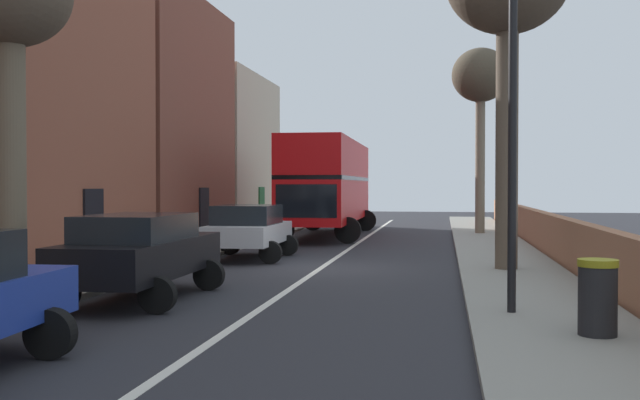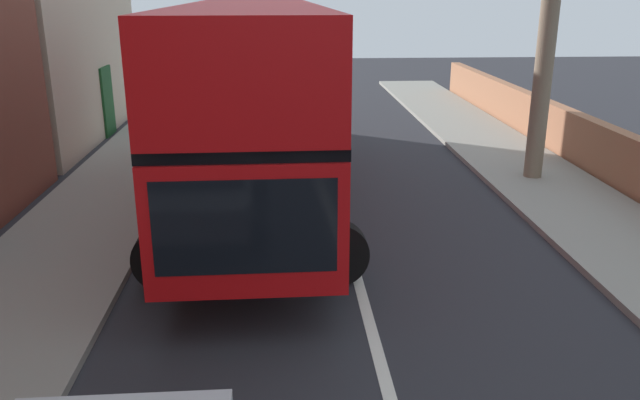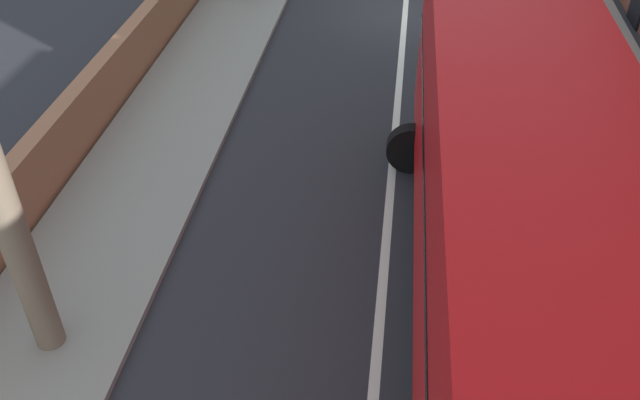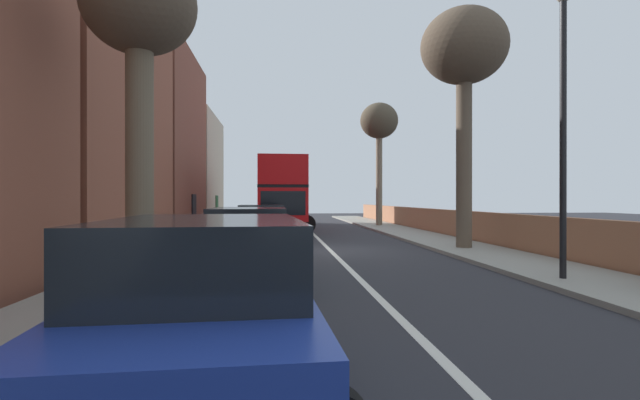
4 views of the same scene
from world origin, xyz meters
The scene contains 13 objects.
ground_plane centered at (0.00, 0.00, 0.00)m, with size 84.00×84.00×0.00m, color #28282D.
road_centre_line centered at (0.00, 0.00, 0.00)m, with size 0.16×54.00×0.01m, color silver.
sidewalk_left centered at (-4.90, 0.00, 0.06)m, with size 2.60×60.00×0.12m, color gray.
sidewalk_right centered at (4.90, 0.00, 0.06)m, with size 2.60×60.00×0.12m, color gray.
terraced_houses_left centered at (-8.50, -0.50, 4.57)m, with size 4.07×47.62×9.83m.
boundary_wall_right centered at (6.45, 0.00, 0.66)m, with size 0.36×54.00×1.31m, color #9E6647.
double_decker_bus centered at (-1.70, 11.99, 2.36)m, with size 3.70×11.40×4.06m.
parked_car_black_left_1 centered at (-2.50, -5.96, 0.95)m, with size 2.43×4.61×1.65m.
parked_car_silver_left_2 centered at (-2.50, 1.88, 0.92)m, with size 2.53×4.00×1.61m.
street_tree_left_0 centered at (-4.60, -6.89, 5.32)m, with size 2.23×2.23×6.58m.
street_tree_right_1 centered at (4.76, 13.41, 6.72)m, with size 2.47×2.47×8.03m.
lamppost_right centered at (4.30, -6.84, 3.81)m, with size 0.32×0.32×6.31m.
litter_bin_right centered at (5.30, -8.56, 0.65)m, with size 0.55×0.55×1.05m.
Camera 1 is at (3.20, -19.13, 2.20)m, focal length 41.14 mm.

